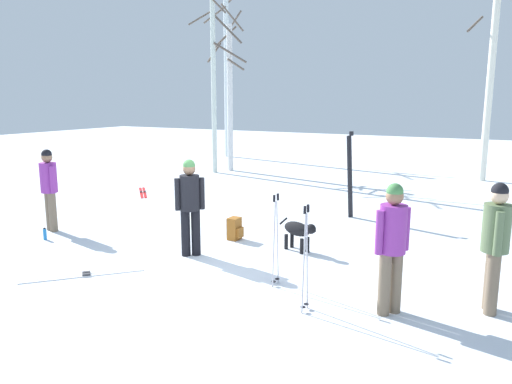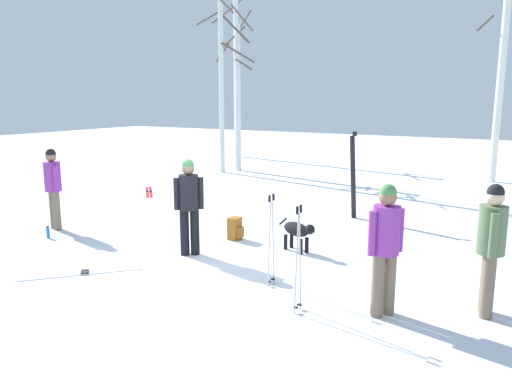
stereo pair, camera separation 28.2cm
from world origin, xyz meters
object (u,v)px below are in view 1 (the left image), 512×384
ski_pair_planted_0 (350,175)px  ski_pair_lying_1 (83,275)px  person_0 (392,240)px  backpack_0 (235,229)px  birch_tree_3 (491,68)px  water_bottle_0 (45,234)px  ski_poles_1 (276,237)px  birch_tree_1 (213,63)px  birch_tree_2 (229,92)px  person_3 (190,201)px  dog (299,231)px  person_2 (495,239)px  ski_pair_lying_0 (143,192)px  birch_tree_0 (227,73)px  person_1 (49,185)px  ski_poles_0 (306,255)px

ski_pair_planted_0 → ski_pair_lying_1: ski_pair_planted_0 is taller
person_0 → backpack_0: (-3.51, 1.95, -0.77)m
birch_tree_3 → water_bottle_0: bearing=-120.4°
ski_poles_1 → birch_tree_1: birch_tree_1 is taller
ski_pair_planted_0 → ski_poles_1: 4.62m
birch_tree_1 → birch_tree_2: size_ratio=1.31×
person_3 → backpack_0: person_3 is taller
dog → ski_poles_1: 1.75m
person_2 → ski_pair_lying_0: 10.43m
birch_tree_0 → person_2: bearing=-47.2°
ski_pair_lying_1 → backpack_0: backpack_0 is taller
person_1 → birch_tree_1: size_ratio=0.23×
person_3 → ski_pair_planted_0: (1.56, 4.05, 0.02)m
person_1 → backpack_0: (3.72, 1.27, -0.77)m
water_bottle_0 → birch_tree_0: size_ratio=0.03×
ski_poles_1 → water_bottle_0: 5.09m
birch_tree_1 → dog: bearing=-47.9°
backpack_0 → birch_tree_2: bearing=122.1°
ski_poles_0 → water_bottle_0: ski_poles_0 is taller
dog → birch_tree_0: size_ratio=0.11×
person_3 → backpack_0: 1.45m
person_0 → ski_pair_lying_1: size_ratio=1.15×
ski_pair_lying_0 → ski_poles_1: bearing=-34.9°
ski_pair_lying_1 → backpack_0: 3.07m
ski_pair_lying_1 → ski_poles_0: size_ratio=1.05×
ski_poles_0 → ski_poles_1: ski_poles_0 is taller
ski_pair_lying_0 → ski_poles_0: size_ratio=0.93×
ski_pair_lying_1 → birch_tree_0: 16.54m
dog → birch_tree_1: bearing=132.1°
person_0 → dog: bearing=138.4°
ski_pair_lying_1 → birch_tree_0: bearing=113.7°
birch_tree_3 → ski_pair_lying_1: bearing=-110.0°
ski_poles_1 → birch_tree_2: 12.06m
dog → birch_tree_3: bearing=77.5°
backpack_0 → ski_poles_0: bearing=-43.7°
person_3 → water_bottle_0: person_3 is taller
ski_poles_1 → ski_pair_lying_1: bearing=-158.6°
backpack_0 → ski_pair_planted_0: bearing=63.8°
birch_tree_3 → ski_poles_1: bearing=-99.1°
birch_tree_3 → person_0: bearing=-90.7°
backpack_0 → birch_tree_1: 9.71m
person_1 → birch_tree_1: (-1.52, 8.54, 2.99)m
ski_poles_1 → water_bottle_0: size_ratio=5.73×
ski_pair_lying_0 → birch_tree_0: 10.13m
birch_tree_1 → birch_tree_2: bearing=71.5°
person_2 → ski_poles_1: size_ratio=1.24×
person_0 → ski_pair_planted_0: ski_pair_planted_0 is taller
ski_pair_planted_0 → birch_tree_0: 12.99m
dog → birch_tree_3: 10.87m
ski_pair_lying_1 → birch_tree_3: (4.70, 12.90, 3.69)m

